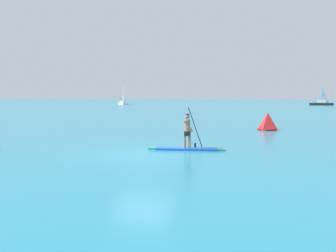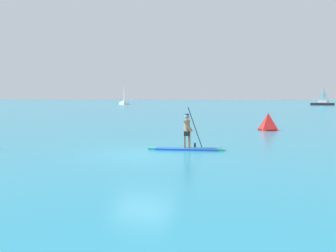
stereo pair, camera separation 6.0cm
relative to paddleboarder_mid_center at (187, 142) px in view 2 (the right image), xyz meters
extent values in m
plane|color=teal|center=(-1.50, -1.65, -0.37)|extent=(440.00, 440.00, 0.00)
cube|color=blue|center=(-0.03, -0.02, -0.33)|extent=(2.79, 1.05, 0.09)
cube|color=teal|center=(1.48, 0.27, -0.33)|extent=(0.41, 0.44, 0.09)
cube|color=teal|center=(-1.54, -0.30, -0.33)|extent=(0.40, 0.39, 0.09)
cylinder|color=#997051|center=(0.11, 0.01, 0.09)|extent=(0.11, 0.11, 0.75)
cylinder|color=#997051|center=(-0.11, -0.03, 0.09)|extent=(0.11, 0.11, 0.75)
cube|color=black|center=(0.00, -0.01, 0.38)|extent=(0.30, 0.26, 0.22)
cylinder|color=#997051|center=(0.00, -0.01, 0.74)|extent=(0.26, 0.26, 0.53)
sphere|color=#997051|center=(0.00, -0.01, 1.14)|extent=(0.21, 0.21, 0.21)
cylinder|color=navy|center=(0.00, -0.01, 1.23)|extent=(0.18, 0.18, 0.06)
cylinder|color=#997051|center=(0.02, 0.15, 0.71)|extent=(0.41, 0.16, 0.53)
cylinder|color=#997051|center=(0.08, -0.15, 0.71)|extent=(0.41, 0.16, 0.53)
cylinder|color=black|center=(0.27, 0.42, 0.61)|extent=(0.68, 0.16, 1.88)
cube|color=black|center=(0.27, 0.42, -0.26)|extent=(0.12, 0.21, 0.32)
pyramid|color=red|center=(3.21, 10.70, 0.25)|extent=(1.51, 1.51, 1.24)
torus|color=maroon|center=(3.21, 10.70, -0.31)|extent=(1.39, 1.39, 0.12)
cube|color=white|center=(-36.61, 73.62, -0.06)|extent=(4.57, 5.24, 0.62)
cylinder|color=#B2B2B7|center=(-36.61, 73.62, 3.19)|extent=(0.12, 0.12, 5.88)
pyramid|color=white|center=(-36.61, 73.62, 2.99)|extent=(1.16, 2.25, 5.29)
cube|color=silver|center=(-36.61, 73.62, 0.43)|extent=(2.05, 2.20, 0.37)
cube|color=black|center=(14.59, 82.01, -0.07)|extent=(5.67, 1.56, 0.60)
cylinder|color=#B2B2B7|center=(14.59, 82.01, 2.63)|extent=(0.12, 0.12, 4.81)
pyramid|color=white|center=(14.59, 82.01, 2.36)|extent=(2.50, 0.56, 4.08)
cube|color=silver|center=(14.59, 82.01, 0.40)|extent=(2.06, 1.03, 0.36)
camera|label=1|loc=(3.82, -15.26, 2.07)|focal=37.65mm
camera|label=2|loc=(3.88, -15.24, 2.07)|focal=37.65mm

